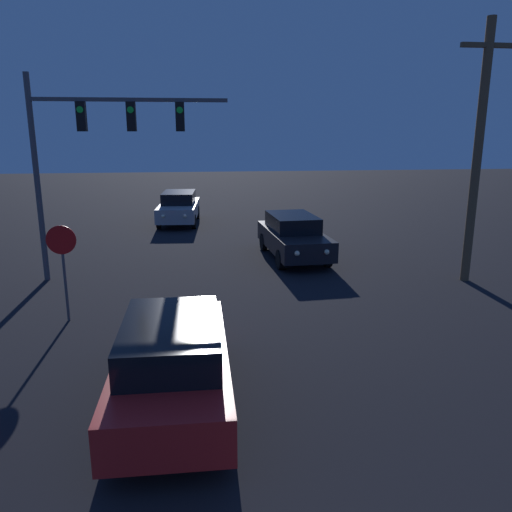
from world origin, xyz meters
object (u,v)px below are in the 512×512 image
at_px(stop_sign, 63,255).
at_px(utility_pole, 478,151).
at_px(car_far, 179,207).
at_px(traffic_signal_mast, 92,140).
at_px(car_mid, 293,236).
at_px(car_near, 173,360).

bearing_deg(stop_sign, utility_pole, 9.98).
xyz_separation_m(car_far, utility_pole, (9.58, -11.82, 3.32)).
bearing_deg(car_far, utility_pole, 133.11).
xyz_separation_m(traffic_signal_mast, stop_sign, (-0.21, -3.90, -2.74)).
bearing_deg(car_far, car_mid, 123.29).
height_order(car_mid, traffic_signal_mast, traffic_signal_mast).
relative_size(traffic_signal_mast, stop_sign, 2.59).
bearing_deg(utility_pole, car_far, 129.03).
bearing_deg(car_near, car_far, 91.59).
height_order(car_mid, utility_pole, utility_pole).
xyz_separation_m(car_near, traffic_signal_mast, (-2.65, 8.41, 3.63)).
bearing_deg(traffic_signal_mast, car_near, -72.53).
xyz_separation_m(traffic_signal_mast, utility_pole, (11.91, -1.77, -0.31)).
bearing_deg(car_mid, car_near, 64.23).
height_order(stop_sign, utility_pole, utility_pole).
relative_size(car_near, stop_sign, 1.96).
bearing_deg(traffic_signal_mast, utility_pole, -8.46).
distance_m(car_far, traffic_signal_mast, 10.94).
distance_m(car_mid, stop_sign, 9.21).
height_order(car_mid, stop_sign, stop_sign).
distance_m(car_near, stop_sign, 5.41).
bearing_deg(utility_pole, car_mid, 143.83).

